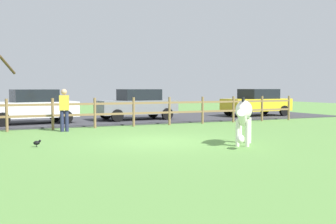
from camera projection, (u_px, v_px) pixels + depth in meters
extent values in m
plane|color=#5B8C42|center=(157.00, 141.00, 12.88)|extent=(60.00, 60.00, 0.00)
cube|color=#38383D|center=(87.00, 120.00, 21.33)|extent=(28.00, 7.40, 0.05)
cylinder|color=olive|center=(7.00, 115.00, 15.67)|extent=(0.11, 0.11, 1.27)
cylinder|color=olive|center=(53.00, 114.00, 16.38)|extent=(0.11, 0.11, 1.27)
cylinder|color=olive|center=(95.00, 113.00, 17.10)|extent=(0.11, 0.11, 1.27)
cylinder|color=olive|center=(134.00, 112.00, 17.81)|extent=(0.11, 0.11, 1.27)
cylinder|color=olive|center=(169.00, 111.00, 18.52)|extent=(0.11, 0.11, 1.27)
cylinder|color=olive|center=(203.00, 110.00, 19.23)|extent=(0.11, 0.11, 1.27)
cylinder|color=olive|center=(233.00, 109.00, 19.95)|extent=(0.11, 0.11, 1.27)
cylinder|color=olive|center=(262.00, 109.00, 20.66)|extent=(0.11, 0.11, 1.27)
cylinder|color=olive|center=(289.00, 108.00, 21.37)|extent=(0.11, 0.11, 1.27)
cube|color=olive|center=(95.00, 114.00, 17.10)|extent=(20.61, 0.06, 0.09)
cube|color=olive|center=(95.00, 104.00, 17.07)|extent=(20.61, 0.06, 0.09)
cylinder|color=#513A23|center=(7.00, 65.00, 15.07)|extent=(0.65, 1.03, 0.66)
ellipsoid|color=white|center=(244.00, 110.00, 12.07)|extent=(1.16, 1.26, 0.56)
cylinder|color=white|center=(247.00, 133.00, 11.69)|extent=(0.11, 0.11, 0.78)
cylinder|color=white|center=(238.00, 133.00, 11.76)|extent=(0.11, 0.11, 0.78)
cylinder|color=white|center=(249.00, 130.00, 12.46)|extent=(0.11, 0.11, 0.78)
cylinder|color=white|center=(240.00, 130.00, 12.53)|extent=(0.11, 0.11, 0.78)
cylinder|color=white|center=(242.00, 118.00, 11.58)|extent=(0.56, 0.61, 0.51)
ellipsoid|color=white|center=(241.00, 139.00, 11.21)|extent=(0.44, 0.47, 0.24)
cube|color=black|center=(243.00, 99.00, 11.81)|extent=(0.39, 0.46, 0.12)
cylinder|color=black|center=(246.00, 114.00, 12.73)|extent=(0.16, 0.18, 0.54)
cylinder|color=black|center=(37.00, 146.00, 11.66)|extent=(0.01, 0.01, 0.06)
cylinder|color=black|center=(37.00, 146.00, 11.62)|extent=(0.01, 0.01, 0.06)
ellipsoid|color=black|center=(37.00, 143.00, 11.64)|extent=(0.18, 0.10, 0.12)
sphere|color=black|center=(40.00, 141.00, 11.67)|extent=(0.07, 0.07, 0.07)
cube|color=slate|center=(136.00, 107.00, 20.99)|extent=(4.08, 1.89, 0.70)
cube|color=black|center=(139.00, 95.00, 21.03)|extent=(1.97, 1.66, 0.56)
cylinder|color=black|center=(117.00, 116.00, 19.64)|extent=(0.61, 0.21, 0.60)
cylinder|color=black|center=(106.00, 114.00, 21.15)|extent=(0.61, 0.21, 0.60)
cylinder|color=black|center=(167.00, 114.00, 20.88)|extent=(0.61, 0.21, 0.60)
cylinder|color=black|center=(153.00, 112.00, 22.39)|extent=(0.61, 0.21, 0.60)
cube|color=white|center=(31.00, 109.00, 18.59)|extent=(4.17, 2.14, 0.70)
cube|color=black|center=(34.00, 96.00, 18.63)|extent=(2.06, 1.77, 0.56)
cylinder|color=black|center=(3.00, 120.00, 17.19)|extent=(0.62, 0.25, 0.60)
cylinder|color=black|center=(66.00, 117.00, 18.58)|extent=(0.62, 0.25, 0.60)
cylinder|color=black|center=(56.00, 115.00, 20.03)|extent=(0.62, 0.25, 0.60)
cube|color=yellow|center=(256.00, 105.00, 23.82)|extent=(4.09, 1.92, 0.70)
cube|color=black|center=(258.00, 94.00, 23.86)|extent=(1.99, 1.67, 0.56)
cylinder|color=black|center=(247.00, 112.00, 22.47)|extent=(0.61, 0.21, 0.60)
cylinder|color=black|center=(229.00, 111.00, 23.97)|extent=(0.61, 0.21, 0.60)
cylinder|color=black|center=(284.00, 111.00, 23.72)|extent=(0.61, 0.21, 0.60)
cylinder|color=black|center=(264.00, 109.00, 25.22)|extent=(0.61, 0.21, 0.60)
cylinder|color=#232847|center=(62.00, 121.00, 15.73)|extent=(0.14, 0.14, 0.82)
cylinder|color=#232847|center=(67.00, 121.00, 15.76)|extent=(0.14, 0.14, 0.82)
cube|color=gold|center=(64.00, 103.00, 15.70)|extent=(0.40, 0.30, 0.58)
sphere|color=tan|center=(64.00, 92.00, 15.68)|extent=(0.22, 0.22, 0.22)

